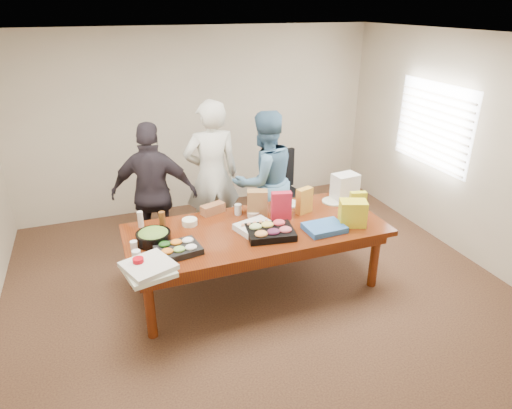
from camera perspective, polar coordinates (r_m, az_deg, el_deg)
name	(u,v)px	position (r m, az deg, el deg)	size (l,w,h in m)	color
floor	(256,286)	(5.25, 0.06, -10.36)	(5.50, 5.00, 0.02)	#47301E
ceiling	(257,35)	(4.32, 0.08, 20.78)	(5.50, 5.00, 0.02)	white
wall_back	(199,121)	(6.91, -7.30, 10.54)	(5.50, 0.04, 2.70)	beige
wall_front	(414,326)	(2.70, 19.49, -14.45)	(5.50, 0.04, 2.70)	beige
wall_right	(467,148)	(6.09, 25.29, 6.50)	(0.04, 5.00, 2.70)	beige
window_panel	(433,125)	(6.45, 21.66, 9.41)	(0.03, 1.40, 1.10)	white
window_blinds	(431,125)	(6.42, 21.39, 9.39)	(0.04, 1.36, 1.00)	beige
conference_table	(256,257)	(5.04, 0.06, -6.76)	(2.80, 1.20, 0.75)	#4C1C0F
office_chair	(286,192)	(6.38, 3.83, 1.58)	(0.52, 0.52, 1.03)	black
person_center	(212,176)	(5.72, -5.64, 3.69)	(0.71, 0.47, 1.94)	silver
person_right	(264,181)	(5.70, 1.07, 3.02)	(0.88, 0.68, 1.81)	teal
person_left	(154,194)	(5.51, -12.85, 1.33)	(1.03, 0.43, 1.76)	black
veggie_tray	(178,250)	(4.44, -9.93, -5.69)	(0.42, 0.33, 0.06)	black
fruit_tray	(270,232)	(4.68, 1.84, -3.57)	(0.49, 0.38, 0.07)	black
sheet_cake	(255,227)	(4.80, -0.16, -2.86)	(0.39, 0.29, 0.07)	silver
salad_bowl	(154,238)	(4.66, -12.94, -4.14)	(0.35, 0.35, 0.11)	black
chip_bag_blue	(324,228)	(4.84, 8.72, -2.95)	(0.42, 0.31, 0.06)	#2E63B0
chip_bag_red	(281,206)	(4.99, 3.25, -0.16)	(0.22, 0.09, 0.32)	red
chip_bag_yellow	(358,203)	(5.23, 12.83, 0.14)	(0.19, 0.07, 0.28)	yellow
chip_bag_orange	(304,201)	(5.17, 6.17, 0.50)	(0.19, 0.09, 0.30)	gold
mayo_jar	(238,209)	(5.13, -2.31, -0.64)	(0.08, 0.08, 0.13)	silver
mustard_bottle	(253,205)	(5.21, -0.41, -0.04)	(0.05, 0.05, 0.15)	#FBFE00
dressing_bottle	(162,221)	(4.86, -11.87, -2.09)	(0.07, 0.07, 0.22)	#5D3413
ranch_bottle	(140,219)	(4.99, -14.54, -1.84)	(0.06, 0.06, 0.18)	beige
banana_bunch	(281,202)	(5.39, 3.15, 0.29)	(0.22, 0.13, 0.07)	#CFD70F
bread_loaf	(213,209)	(5.19, -5.54, -0.55)	(0.28, 0.12, 0.11)	brown
kraft_bag	(257,203)	(5.08, 0.17, 0.21)	(0.23, 0.13, 0.30)	olive
red_cup	(139,265)	(4.22, -14.75, -7.43)	(0.10, 0.10, 0.13)	#BE0512
clear_cup_a	(136,256)	(4.38, -15.01, -6.36)	(0.08, 0.08, 0.11)	white
clear_cup_b	(134,246)	(4.57, -15.32, -5.09)	(0.07, 0.07, 0.10)	white
pizza_box_lower	(149,271)	(4.18, -13.51, -8.28)	(0.41, 0.41, 0.05)	silver
pizza_box_upper	(148,266)	(4.17, -13.57, -7.62)	(0.41, 0.41, 0.05)	silver
plate_a	(333,201)	(5.55, 9.87, 0.40)	(0.28, 0.28, 0.02)	beige
plate_b	(288,204)	(5.42, 4.11, 0.10)	(0.27, 0.27, 0.02)	beige
dip_bowl_a	(253,214)	(5.10, -0.33, -1.23)	(0.14, 0.14, 0.06)	beige
dip_bowl_b	(190,222)	(4.96, -8.47, -2.23)	(0.17, 0.17, 0.07)	#F1EDCC
grocery_bag_white	(345,187)	(5.62, 11.29, 2.26)	(0.30, 0.21, 0.32)	white
grocery_bag_yellow	(353,213)	(4.97, 12.24, -1.08)	(0.28, 0.20, 0.28)	yellow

